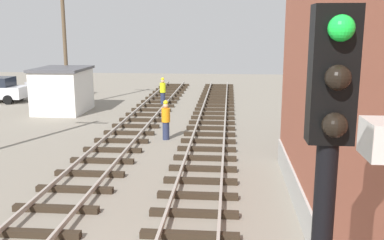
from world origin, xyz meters
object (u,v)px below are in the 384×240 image
object	(u,v)px
track_worker_foreground	(163,91)
control_hut	(63,90)
parked_car_silver	(56,84)
track_worker_distant	(166,120)
utility_pole_far	(65,41)

from	to	relation	value
track_worker_foreground	control_hut	bearing A→B (deg)	-151.85
parked_car_silver	track_worker_distant	distance (m)	16.45
control_hut	track_worker_foreground	distance (m)	6.59
control_hut	track_worker_distant	world-z (taller)	control_hut
utility_pole_far	track_worker_distant	bearing A→B (deg)	-46.33
track_worker_foreground	utility_pole_far	bearing A→B (deg)	-168.12
track_worker_distant	control_hut	bearing A→B (deg)	139.46
parked_car_silver	track_worker_distant	world-z (taller)	track_worker_distant
track_worker_distant	parked_car_silver	bearing A→B (deg)	129.13
track_worker_distant	track_worker_foreground	bearing A→B (deg)	99.50
utility_pole_far	track_worker_foreground	world-z (taller)	utility_pole_far
control_hut	utility_pole_far	world-z (taller)	utility_pole_far
utility_pole_far	track_worker_foreground	xyz separation A→B (m)	(6.16, 1.30, -3.41)
control_hut	track_worker_foreground	size ratio (longest dim) A/B	2.03
utility_pole_far	parked_car_silver	bearing A→B (deg)	119.60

